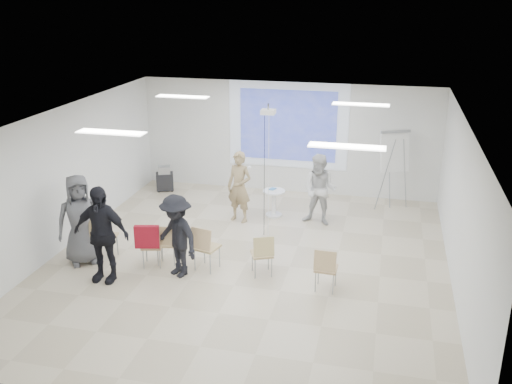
% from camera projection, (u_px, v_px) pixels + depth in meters
% --- Properties ---
extents(floor, '(8.00, 9.00, 0.10)m').
position_uv_depth(floor, '(247.00, 264.00, 11.69)').
color(floor, beige).
rests_on(floor, ground).
extents(ceiling, '(8.00, 9.00, 0.10)m').
position_uv_depth(ceiling, '(246.00, 115.00, 10.64)').
color(ceiling, white).
rests_on(ceiling, wall_back).
extents(wall_back, '(8.00, 0.10, 3.00)m').
position_uv_depth(wall_back, '(288.00, 138.00, 15.33)').
color(wall_back, silver).
rests_on(wall_back, floor).
extents(wall_left, '(0.10, 9.00, 3.00)m').
position_uv_depth(wall_left, '(61.00, 178.00, 12.04)').
color(wall_left, silver).
rests_on(wall_left, floor).
extents(wall_right, '(0.10, 9.00, 3.00)m').
position_uv_depth(wall_right, '(464.00, 211.00, 10.28)').
color(wall_right, silver).
rests_on(wall_right, floor).
extents(projection_halo, '(3.20, 0.01, 2.30)m').
position_uv_depth(projection_halo, '(288.00, 125.00, 15.15)').
color(projection_halo, silver).
rests_on(projection_halo, wall_back).
extents(projection_image, '(2.60, 0.01, 1.90)m').
position_uv_depth(projection_image, '(288.00, 126.00, 15.14)').
color(projection_image, '#3343AE').
rests_on(projection_image, wall_back).
extents(pedestal_table, '(0.69, 0.69, 0.68)m').
position_uv_depth(pedestal_table, '(274.00, 201.00, 13.94)').
color(pedestal_table, silver).
rests_on(pedestal_table, floor).
extents(player_left, '(0.81, 0.66, 1.94)m').
position_uv_depth(player_left, '(239.00, 182.00, 13.44)').
color(player_left, tan).
rests_on(player_left, floor).
extents(player_right, '(1.03, 0.89, 1.88)m').
position_uv_depth(player_right, '(320.00, 186.00, 13.27)').
color(player_right, silver).
rests_on(player_right, floor).
extents(controller_left, '(0.08, 0.13, 0.04)m').
position_uv_depth(controller_left, '(249.00, 167.00, 13.53)').
color(controller_left, white).
rests_on(controller_left, player_left).
extents(controller_right, '(0.06, 0.12, 0.04)m').
position_uv_depth(controller_right, '(314.00, 169.00, 13.43)').
color(controller_right, white).
rests_on(controller_right, player_right).
extents(chair_far_left, '(0.50, 0.53, 0.96)m').
position_uv_depth(chair_far_left, '(103.00, 235.00, 11.58)').
color(chair_far_left, tan).
rests_on(chair_far_left, floor).
extents(chair_left_mid, '(0.49, 0.51, 0.86)m').
position_uv_depth(chair_left_mid, '(151.00, 244.00, 11.31)').
color(chair_left_mid, tan).
rests_on(chair_left_mid, floor).
extents(chair_left_inner, '(0.48, 0.51, 0.87)m').
position_uv_depth(chair_left_inner, '(166.00, 241.00, 11.42)').
color(chair_left_inner, tan).
rests_on(chair_left_inner, floor).
extents(chair_center, '(0.54, 0.57, 0.94)m').
position_uv_depth(chair_center, '(205.00, 245.00, 11.15)').
color(chair_center, tan).
rests_on(chair_center, floor).
extents(chair_right_inner, '(0.54, 0.56, 0.86)m').
position_uv_depth(chair_right_inner, '(263.00, 252.00, 10.95)').
color(chair_right_inner, tan).
rests_on(chair_right_inner, floor).
extents(chair_right_far, '(0.42, 0.45, 0.86)m').
position_uv_depth(chair_right_far, '(326.00, 266.00, 10.39)').
color(chair_right_far, tan).
rests_on(chair_right_far, floor).
extents(red_jacket, '(0.49, 0.22, 0.46)m').
position_uv_depth(red_jacket, '(147.00, 237.00, 11.11)').
color(red_jacket, maroon).
rests_on(red_jacket, chair_left_mid).
extents(laptop, '(0.36, 0.29, 0.03)m').
position_uv_depth(laptop, '(167.00, 241.00, 11.53)').
color(laptop, black).
rests_on(laptop, chair_left_inner).
extents(audience_left, '(1.28, 0.79, 2.17)m').
position_uv_depth(audience_left, '(100.00, 227.00, 10.63)').
color(audience_left, black).
rests_on(audience_left, floor).
extents(audience_mid, '(1.38, 1.19, 1.87)m').
position_uv_depth(audience_mid, '(176.00, 231.00, 10.85)').
color(audience_mid, black).
rests_on(audience_mid, floor).
extents(audience_outer, '(1.22, 1.15, 2.09)m').
position_uv_depth(audience_outer, '(79.00, 214.00, 11.34)').
color(audience_outer, slate).
rests_on(audience_outer, floor).
extents(flipchart_easel, '(0.81, 0.65, 2.03)m').
position_uv_depth(flipchart_easel, '(395.00, 152.00, 14.01)').
color(flipchart_easel, gray).
rests_on(flipchart_easel, floor).
extents(av_cart, '(0.57, 0.52, 0.69)m').
position_uv_depth(av_cart, '(165.00, 179.00, 15.73)').
color(av_cart, black).
rests_on(av_cart, floor).
extents(ceiling_projector, '(0.30, 0.25, 3.00)m').
position_uv_depth(ceiling_projector, '(268.00, 118.00, 12.11)').
color(ceiling_projector, white).
rests_on(ceiling_projector, ceiling).
extents(fluor_panel_nw, '(1.20, 0.30, 0.02)m').
position_uv_depth(fluor_panel_nw, '(183.00, 97.00, 12.93)').
color(fluor_panel_nw, white).
rests_on(fluor_panel_nw, ceiling).
extents(fluor_panel_ne, '(1.20, 0.30, 0.02)m').
position_uv_depth(fluor_panel_ne, '(361.00, 104.00, 12.07)').
color(fluor_panel_ne, white).
rests_on(fluor_panel_ne, ceiling).
extents(fluor_panel_sw, '(1.20, 0.30, 0.02)m').
position_uv_depth(fluor_panel_sw, '(111.00, 132.00, 9.73)').
color(fluor_panel_sw, white).
rests_on(fluor_panel_sw, ceiling).
extents(fluor_panel_se, '(1.20, 0.30, 0.02)m').
position_uv_depth(fluor_panel_se, '(347.00, 146.00, 8.86)').
color(fluor_panel_se, white).
rests_on(fluor_panel_se, ceiling).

